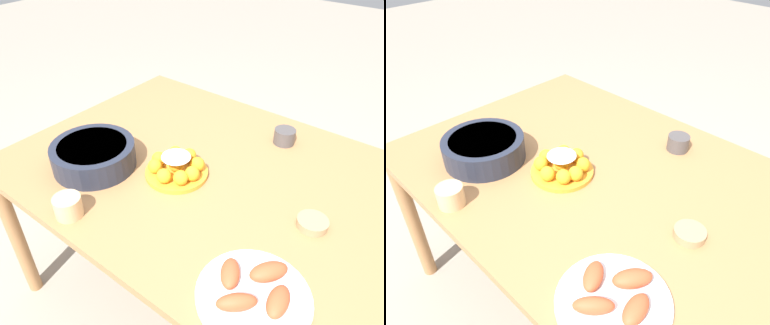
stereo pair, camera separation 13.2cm
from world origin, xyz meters
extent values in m
plane|color=#9E9384|center=(0.00, 0.00, 0.00)|extent=(12.00, 12.00, 0.00)
cylinder|color=#A87547|center=(0.66, -0.48, 0.35)|extent=(0.06, 0.06, 0.71)
cylinder|color=#A87547|center=(0.66, 0.48, 0.35)|extent=(0.06, 0.06, 0.71)
cube|color=#A87547|center=(0.00, 0.00, 0.72)|extent=(1.41, 1.05, 0.03)
cylinder|color=gold|center=(0.07, 0.09, 0.75)|extent=(0.22, 0.22, 0.02)
sphere|color=#F4A823|center=(0.14, 0.10, 0.78)|extent=(0.05, 0.05, 0.05)
sphere|color=#F4A823|center=(0.12, 0.14, 0.78)|extent=(0.05, 0.05, 0.05)
sphere|color=#F4A823|center=(0.06, 0.17, 0.78)|extent=(0.05, 0.05, 0.05)
sphere|color=#F4A823|center=(0.01, 0.14, 0.78)|extent=(0.05, 0.05, 0.05)
sphere|color=#F4A823|center=(-0.01, 0.10, 0.78)|extent=(0.05, 0.05, 0.05)
sphere|color=#F4A823|center=(0.01, 0.05, 0.78)|extent=(0.05, 0.05, 0.05)
sphere|color=#F4A823|center=(0.07, 0.02, 0.78)|extent=(0.05, 0.05, 0.05)
sphere|color=#F4A823|center=(0.12, 0.04, 0.78)|extent=(0.05, 0.05, 0.05)
ellipsoid|color=white|center=(0.07, 0.09, 0.82)|extent=(0.10, 0.10, 0.02)
sphere|color=#F4A823|center=(0.07, 0.09, 0.78)|extent=(0.05, 0.05, 0.05)
cylinder|color=#232838|center=(0.34, 0.24, 0.78)|extent=(0.30, 0.30, 0.09)
cylinder|color=brown|center=(0.34, 0.24, 0.82)|extent=(0.25, 0.25, 0.01)
cylinder|color=tan|center=(-0.42, 0.04, 0.75)|extent=(0.09, 0.09, 0.03)
cylinder|color=#9E4C1E|center=(-0.42, 0.04, 0.76)|extent=(0.07, 0.07, 0.01)
cylinder|color=silver|center=(-0.40, 0.36, 0.75)|extent=(0.29, 0.29, 0.01)
ellipsoid|color=#D1512D|center=(-0.33, 0.35, 0.77)|extent=(0.09, 0.11, 0.04)
ellipsoid|color=#D1512D|center=(-0.39, 0.42, 0.77)|extent=(0.10, 0.10, 0.04)
ellipsoid|color=#D1512D|center=(-0.46, 0.35, 0.77)|extent=(0.07, 0.10, 0.04)
ellipsoid|color=#D1512D|center=(-0.41, 0.29, 0.77)|extent=(0.10, 0.12, 0.04)
cylinder|color=#4C4747|center=(-0.14, -0.33, 0.77)|extent=(0.08, 0.08, 0.06)
cylinder|color=#DBB27F|center=(0.20, 0.45, 0.77)|extent=(0.09, 0.09, 0.07)
camera|label=1|loc=(-0.62, 0.89, 1.56)|focal=35.00mm
camera|label=2|loc=(-0.72, 0.80, 1.56)|focal=35.00mm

